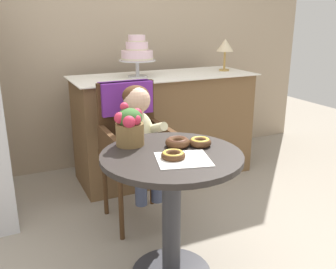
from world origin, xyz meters
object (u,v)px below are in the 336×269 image
object	(u,v)px
seated_child	(139,130)
donut_side	(200,142)
cafe_table	(172,192)
table_lamp	(225,46)
tiered_cake_stand	(137,53)
donut_front	(173,155)
flower_vase	(130,125)
wicker_chair	(131,130)
donut_mid	(178,142)

from	to	relation	value
seated_child	donut_side	bearing A→B (deg)	-74.93
cafe_table	table_lamp	bearing A→B (deg)	48.44
tiered_cake_stand	donut_side	bearing A→B (deg)	-95.74
table_lamp	donut_front	bearing A→B (deg)	-130.72
donut_side	flower_vase	xyz separation A→B (m)	(-0.33, 0.17, 0.09)
wicker_chair	tiered_cake_stand	bearing A→B (deg)	64.65
wicker_chair	cafe_table	bearing A→B (deg)	-93.61
wicker_chair	donut_mid	world-z (taller)	wicker_chair
cafe_table	seated_child	size ratio (longest dim) A/B	0.99
cafe_table	tiered_cake_stand	xyz separation A→B (m)	(0.31, 1.30, 0.59)
donut_mid	donut_front	bearing A→B (deg)	-123.25
flower_vase	wicker_chair	bearing A→B (deg)	70.00
seated_child	flower_vase	distance (m)	0.43
seated_child	wicker_chair	bearing A→B (deg)	90.00
cafe_table	wicker_chair	xyz separation A→B (m)	(0.04, 0.73, 0.13)
seated_child	donut_front	bearing A→B (deg)	-96.09
wicker_chair	seated_child	xyz separation A→B (m)	(0.00, -0.16, 0.04)
donut_side	tiered_cake_stand	size ratio (longest dim) A/B	0.35
cafe_table	seated_child	world-z (taller)	seated_child
cafe_table	donut_front	world-z (taller)	donut_front
flower_vase	table_lamp	world-z (taller)	table_lamp
seated_child	tiered_cake_stand	bearing A→B (deg)	69.69
wicker_chair	donut_mid	size ratio (longest dim) A/B	7.30
wicker_chair	donut_side	bearing A→B (deg)	-78.39
tiered_cake_stand	wicker_chair	bearing A→B (deg)	-115.21
donut_front	flower_vase	world-z (taller)	flower_vase
donut_front	donut_side	bearing A→B (deg)	27.15
donut_mid	cafe_table	bearing A→B (deg)	-131.78
seated_child	donut_mid	world-z (taller)	seated_child
donut_mid	flower_vase	xyz separation A→B (m)	(-0.22, 0.13, 0.08)
donut_front	table_lamp	distance (m)	1.84
donut_front	cafe_table	bearing A→B (deg)	70.22
flower_vase	seated_child	bearing A→B (deg)	62.48
flower_vase	tiered_cake_stand	size ratio (longest dim) A/B	0.68
wicker_chair	flower_vase	xyz separation A→B (m)	(-0.19, -0.52, 0.19)
donut_front	flower_vase	distance (m)	0.32
seated_child	flower_vase	world-z (taller)	seated_child
cafe_table	donut_mid	bearing A→B (deg)	48.22
donut_front	donut_side	world-z (taller)	donut_side
seated_child	tiered_cake_stand	size ratio (longest dim) A/B	2.17
donut_front	donut_side	distance (m)	0.24
seated_child	donut_mid	xyz separation A→B (m)	(0.03, -0.49, 0.07)
seated_child	flower_vase	bearing A→B (deg)	-117.52
wicker_chair	seated_child	distance (m)	0.16
cafe_table	wicker_chair	distance (m)	0.74
donut_front	table_lamp	bearing A→B (deg)	49.28
cafe_table	flower_vase	xyz separation A→B (m)	(-0.14, 0.21, 0.32)
wicker_chair	flower_vase	distance (m)	0.58
cafe_table	flower_vase	distance (m)	0.41
tiered_cake_stand	donut_front	bearing A→B (deg)	-103.87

